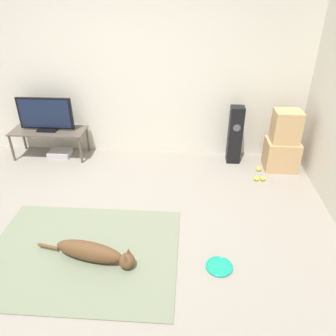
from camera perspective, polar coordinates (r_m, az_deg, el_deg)
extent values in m
plane|color=gray|center=(3.64, -11.38, -11.67)|extent=(12.00, 12.00, 0.00)
cube|color=beige|center=(4.92, -6.85, 16.68)|extent=(8.00, 0.06, 2.55)
cube|color=slate|center=(3.49, -14.69, -14.10)|extent=(1.91, 1.45, 0.01)
ellipsoid|color=brown|center=(3.34, -13.57, -13.92)|extent=(0.71, 0.31, 0.20)
sphere|color=brown|center=(3.21, -7.16, -15.76)|extent=(0.15, 0.15, 0.15)
cone|color=brown|center=(3.18, -6.90, -14.19)|extent=(0.05, 0.05, 0.07)
cone|color=brown|center=(3.13, -7.49, -15.21)|extent=(0.05, 0.05, 0.07)
cylinder|color=brown|center=(3.59, -20.12, -12.72)|extent=(0.23, 0.08, 0.03)
cylinder|color=#199E7A|center=(3.29, 8.91, -16.62)|extent=(0.26, 0.26, 0.02)
torus|color=#199E7A|center=(3.28, 8.92, -16.53)|extent=(0.26, 0.26, 0.02)
cube|color=tan|center=(4.96, 19.09, 2.21)|extent=(0.45, 0.38, 0.43)
cube|color=tan|center=(4.77, 19.91, 6.80)|extent=(0.36, 0.30, 0.45)
cube|color=black|center=(4.88, 11.59, 5.66)|extent=(0.19, 0.19, 0.85)
cylinder|color=#4C4C51|center=(4.73, 11.91, 6.83)|extent=(0.11, 0.00, 0.11)
cube|color=brown|center=(5.26, -20.10, 6.13)|extent=(1.10, 0.45, 0.02)
cylinder|color=brown|center=(5.42, -25.54, 3.13)|extent=(0.04, 0.04, 0.41)
cylinder|color=brown|center=(5.00, -14.98, 3.00)|extent=(0.04, 0.04, 0.41)
cylinder|color=brown|center=(5.73, -23.83, 4.91)|extent=(0.04, 0.04, 0.41)
cylinder|color=brown|center=(5.33, -13.76, 4.90)|extent=(0.04, 0.04, 0.41)
cube|color=black|center=(5.26, -20.14, 6.36)|extent=(0.28, 0.20, 0.03)
cube|color=black|center=(5.18, -20.59, 8.90)|extent=(0.81, 0.04, 0.47)
cube|color=#141E38|center=(5.16, -20.67, 8.82)|extent=(0.74, 0.01, 0.42)
sphere|color=#C6E033|center=(4.62, 15.14, -1.79)|extent=(0.07, 0.07, 0.07)
sphere|color=#C6E033|center=(4.86, 15.52, -0.16)|extent=(0.07, 0.07, 0.07)
sphere|color=#C6E033|center=(4.65, 16.20, -1.77)|extent=(0.07, 0.07, 0.07)
cube|color=#B7B7BC|center=(5.37, -18.26, 2.48)|extent=(0.33, 0.27, 0.08)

